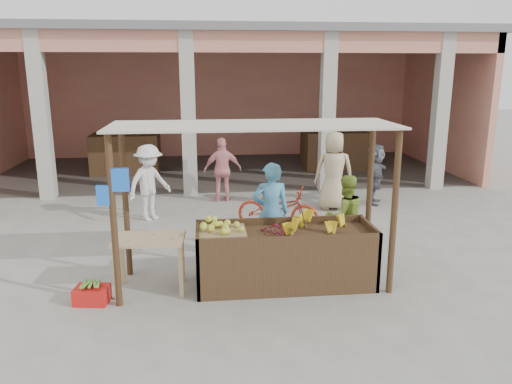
{
  "coord_description": "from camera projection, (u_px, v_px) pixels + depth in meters",
  "views": [
    {
      "loc": [
        -0.66,
        -6.84,
        3.15
      ],
      "look_at": [
        0.2,
        1.2,
        1.13
      ],
      "focal_mm": 35.0,
      "sensor_mm": 36.0,
      "label": 1
    }
  ],
  "objects": [
    {
      "name": "shopper_a",
      "position": [
        149.0,
        180.0,
        10.43
      ],
      "size": [
        1.19,
        1.17,
        1.73
      ],
      "primitive_type": "imported",
      "rotation": [
        0.0,
        0.0,
        0.75
      ],
      "color": "silver",
      "rests_on": "ground"
    },
    {
      "name": "melon_tray",
      "position": [
        222.0,
        228.0,
        7.21
      ],
      "size": [
        0.69,
        0.6,
        0.19
      ],
      "color": "#9C7E50",
      "rests_on": "fruit_stall"
    },
    {
      "name": "produce_sacks",
      "position": [
        335.0,
        182.0,
        12.88
      ],
      "size": [
        0.89,
        0.66,
        0.54
      ],
      "color": "maroon",
      "rests_on": "ground"
    },
    {
      "name": "stall_awning",
      "position": [
        250.0,
        153.0,
        7.0
      ],
      "size": [
        4.09,
        1.35,
        2.39
      ],
      "color": "#47321C",
      "rests_on": "ground"
    },
    {
      "name": "shopper_c",
      "position": [
        334.0,
        167.0,
        11.19
      ],
      "size": [
        1.05,
        0.79,
        1.97
      ],
      "primitive_type": "imported",
      "rotation": [
        0.0,
        0.0,
        2.95
      ],
      "color": "tan",
      "rests_on": "ground"
    },
    {
      "name": "banana_heap",
      "position": [
        316.0,
        224.0,
        7.37
      ],
      "size": [
        1.04,
        0.57,
        0.19
      ],
      "primitive_type": null,
      "color": "gold",
      "rests_on": "fruit_stall"
    },
    {
      "name": "ground",
      "position": [
        251.0,
        285.0,
        7.43
      ],
      "size": [
        60.0,
        60.0,
        0.0
      ],
      "primitive_type": "plane",
      "color": "gray",
      "rests_on": "ground"
    },
    {
      "name": "red_crate",
      "position": [
        92.0,
        295.0,
        6.84
      ],
      "size": [
        0.49,
        0.39,
        0.23
      ],
      "primitive_type": "cube",
      "rotation": [
        0.0,
        0.0,
        -0.15
      ],
      "color": "red",
      "rests_on": "ground"
    },
    {
      "name": "papaya_pile",
      "position": [
        149.0,
        230.0,
        7.06
      ],
      "size": [
        0.77,
        0.44,
        0.22
      ],
      "primitive_type": null,
      "color": "#48902F",
      "rests_on": "side_table"
    },
    {
      "name": "vendor_blue",
      "position": [
        271.0,
        209.0,
        8.16
      ],
      "size": [
        0.68,
        0.5,
        1.79
      ],
      "primitive_type": "imported",
      "rotation": [
        0.0,
        0.0,
        3.15
      ],
      "color": "#4B97C5",
      "rests_on": "ground"
    },
    {
      "name": "berry_heap",
      "position": [
        276.0,
        228.0,
        7.27
      ],
      "size": [
        0.48,
        0.39,
        0.15
      ],
      "primitive_type": "ellipsoid",
      "color": "maroon",
      "rests_on": "fruit_stall"
    },
    {
      "name": "motorcycle",
      "position": [
        278.0,
        207.0,
        9.88
      ],
      "size": [
        1.21,
        1.83,
        0.9
      ],
      "primitive_type": "imported",
      "rotation": [
        0.0,
        0.0,
        1.18
      ],
      "color": "#A4301B",
      "rests_on": "ground"
    },
    {
      "name": "shopper_b",
      "position": [
        223.0,
        168.0,
        11.92
      ],
      "size": [
        1.02,
        0.62,
        1.64
      ],
      "primitive_type": "imported",
      "rotation": [
        0.0,
        0.0,
        3.25
      ],
      "color": "pink",
      "rests_on": "ground"
    },
    {
      "name": "market_building",
      "position": [
        225.0,
        83.0,
        15.39
      ],
      "size": [
        14.4,
        6.4,
        4.2
      ],
      "color": "tan",
      "rests_on": "ground"
    },
    {
      "name": "fruit_stall",
      "position": [
        285.0,
        259.0,
        7.38
      ],
      "size": [
        2.6,
        0.95,
        0.8
      ],
      "primitive_type": "cube",
      "color": "#47321C",
      "rests_on": "ground"
    },
    {
      "name": "plantain_bundle",
      "position": [
        91.0,
        285.0,
        6.81
      ],
      "size": [
        0.33,
        0.23,
        0.07
      ],
      "primitive_type": null,
      "color": "#5B9034",
      "rests_on": "red_crate"
    },
    {
      "name": "side_table",
      "position": [
        150.0,
        247.0,
        7.12
      ],
      "size": [
        1.02,
        0.71,
        0.8
      ],
      "rotation": [
        0.0,
        0.0,
        -0.06
      ],
      "color": "tan",
      "rests_on": "ground"
    },
    {
      "name": "shopper_d",
      "position": [
        375.0,
        172.0,
        11.71
      ],
      "size": [
        1.09,
        1.51,
        1.51
      ],
      "primitive_type": "imported",
      "rotation": [
        0.0,
        0.0,
        1.15
      ],
      "color": "#4C4E59",
      "rests_on": "ground"
    },
    {
      "name": "vendor_green",
      "position": [
        345.0,
        214.0,
        8.37
      ],
      "size": [
        0.78,
        0.54,
        1.5
      ],
      "primitive_type": "imported",
      "rotation": [
        0.0,
        0.0,
        3.31
      ],
      "color": "#93B23B",
      "rests_on": "ground"
    }
  ]
}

